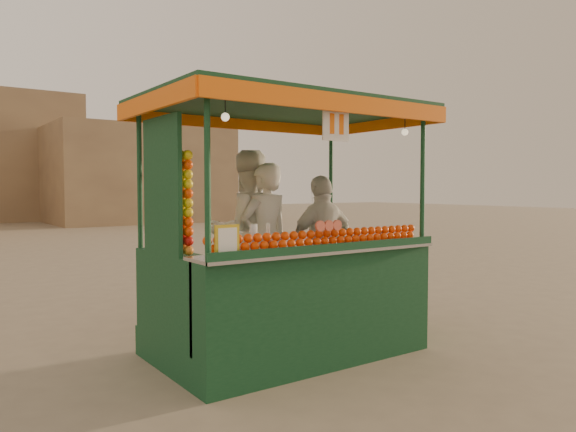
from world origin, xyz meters
TOP-DOWN VIEW (x-y plane):
  - ground at (0.00, 0.00)m, footprint 90.00×90.00m
  - building_right at (7.00, 24.00)m, footprint 9.00×6.00m
  - juice_cart at (-0.06, 0.01)m, footprint 3.06×1.98m
  - vendor_left at (-0.05, 0.43)m, footprint 0.70×0.50m
  - vendor_middle at (-0.13, 0.71)m, footprint 1.08×0.92m
  - vendor_right at (0.70, 0.30)m, footprint 0.99×0.44m

SIDE VIEW (x-z plane):
  - ground at x=0.00m, z-range 0.00..0.00m
  - juice_cart at x=-0.06m, z-range -0.49..2.29m
  - vendor_right at x=0.70m, z-range 0.32..1.99m
  - vendor_left at x=-0.05m, z-range 0.32..2.12m
  - vendor_middle at x=-0.13m, z-range 0.32..2.28m
  - building_right at x=7.00m, z-range 0.00..5.00m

